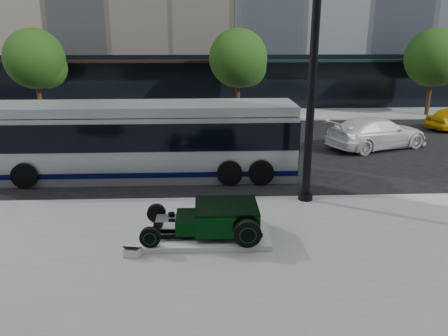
{
  "coord_description": "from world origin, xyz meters",
  "views": [
    {
      "loc": [
        -1.23,
        -16.05,
        5.58
      ],
      "look_at": [
        -0.6,
        -2.09,
        1.2
      ],
      "focal_mm": 35.0,
      "sensor_mm": 36.0,
      "label": 1
    }
  ],
  "objects_px": {
    "hot_rod": "(218,218)",
    "white_sedan": "(377,133)",
    "lamppost": "(312,79)",
    "transit_bus": "(143,140)"
  },
  "relations": [
    {
      "from": "hot_rod",
      "to": "white_sedan",
      "type": "bearing_deg",
      "value": 50.17
    },
    {
      "from": "hot_rod",
      "to": "lamppost",
      "type": "bearing_deg",
      "value": 41.79
    },
    {
      "from": "hot_rod",
      "to": "white_sedan",
      "type": "height_order",
      "value": "white_sedan"
    },
    {
      "from": "transit_bus",
      "to": "white_sedan",
      "type": "relative_size",
      "value": 2.28
    },
    {
      "from": "hot_rod",
      "to": "white_sedan",
      "type": "relative_size",
      "value": 0.61
    },
    {
      "from": "lamppost",
      "to": "transit_bus",
      "type": "height_order",
      "value": "lamppost"
    },
    {
      "from": "white_sedan",
      "to": "lamppost",
      "type": "bearing_deg",
      "value": 123.32
    },
    {
      "from": "lamppost",
      "to": "hot_rod",
      "type": "bearing_deg",
      "value": -138.21
    },
    {
      "from": "hot_rod",
      "to": "white_sedan",
      "type": "xyz_separation_m",
      "value": [
        8.22,
        9.85,
        0.07
      ]
    },
    {
      "from": "lamppost",
      "to": "white_sedan",
      "type": "xyz_separation_m",
      "value": [
        5.17,
        7.13,
        -3.4
      ]
    }
  ]
}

